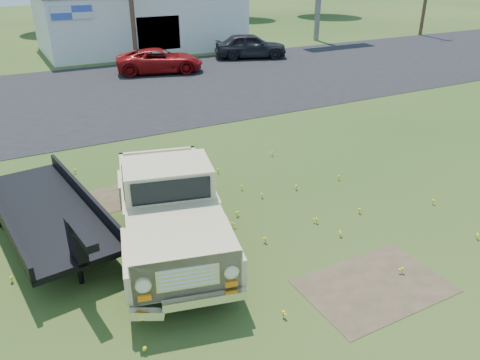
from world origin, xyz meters
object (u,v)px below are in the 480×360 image
object	(u,v)px
dark_sedan	(251,46)
vintage_pickup_truck	(170,206)
flatbed_trailer	(46,207)
red_pickup	(160,61)

from	to	relation	value
dark_sedan	vintage_pickup_truck	bearing A→B (deg)	166.48
vintage_pickup_truck	flatbed_trailer	size ratio (longest dim) A/B	0.98
flatbed_trailer	red_pickup	world-z (taller)	flatbed_trailer
vintage_pickup_truck	dark_sedan	distance (m)	23.33
vintage_pickup_truck	dark_sedan	bearing A→B (deg)	69.73
vintage_pickup_truck	dark_sedan	xyz separation A→B (m)	(13.01, 19.36, -0.24)
vintage_pickup_truck	flatbed_trailer	distance (m)	3.08
red_pickup	dark_sedan	bearing A→B (deg)	-63.63
flatbed_trailer	red_pickup	size ratio (longest dim) A/B	1.18
vintage_pickup_truck	red_pickup	xyz separation A→B (m)	(6.04, 17.95, -0.37)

